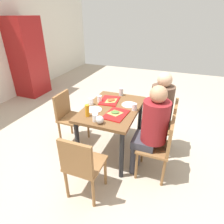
{
  "coord_description": "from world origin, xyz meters",
  "views": [
    {
      "loc": [
        -2.26,
        -0.87,
        1.96
      ],
      "look_at": [
        0.0,
        0.0,
        0.68
      ],
      "focal_mm": 30.35,
      "sensor_mm": 36.0,
      "label": 1
    }
  ],
  "objects_px": {
    "person_in_brown_jacket": "(159,107)",
    "soda_can": "(121,92)",
    "chair_far_side": "(68,114)",
    "condiment_bottle": "(87,111)",
    "plastic_cup_d": "(99,99)",
    "pizza_slice_a": "(115,112)",
    "main_table": "(112,114)",
    "foil_bundle": "(100,120)",
    "chair_near_left": "(161,145)",
    "drink_fridge": "(28,58)",
    "tray_red_far": "(110,101)",
    "tray_red_near": "(116,114)",
    "chair_left_end": "(81,164)",
    "plastic_cup_b": "(134,107)",
    "plastic_cup_a": "(91,102)",
    "pizza_slice_b": "(111,100)",
    "person_in_red": "(152,126)",
    "paper_plate_center": "(94,110)",
    "paper_plate_near_edge": "(129,105)",
    "plastic_cup_c": "(95,118)",
    "chair_near_right": "(166,123)"
  },
  "relations": [
    {
      "from": "chair_near_right",
      "to": "tray_red_far",
      "type": "xyz_separation_m",
      "value": [
        -0.08,
        0.87,
        0.27
      ]
    },
    {
      "from": "plastic_cup_d",
      "to": "foil_bundle",
      "type": "bearing_deg",
      "value": -155.38
    },
    {
      "from": "chair_near_left",
      "to": "plastic_cup_d",
      "type": "bearing_deg",
      "value": 69.14
    },
    {
      "from": "pizza_slice_a",
      "to": "main_table",
      "type": "bearing_deg",
      "value": 32.41
    },
    {
      "from": "pizza_slice_a",
      "to": "plastic_cup_a",
      "type": "relative_size",
      "value": 2.07
    },
    {
      "from": "chair_left_end",
      "to": "drink_fridge",
      "type": "xyz_separation_m",
      "value": [
        2.43,
        2.85,
        0.45
      ]
    },
    {
      "from": "plastic_cup_c",
      "to": "plastic_cup_d",
      "type": "relative_size",
      "value": 1.0
    },
    {
      "from": "chair_near_right",
      "to": "person_in_brown_jacket",
      "type": "bearing_deg",
      "value": 90.0
    },
    {
      "from": "main_table",
      "to": "foil_bundle",
      "type": "distance_m",
      "value": 0.49
    },
    {
      "from": "main_table",
      "to": "plastic_cup_b",
      "type": "bearing_deg",
      "value": -85.11
    },
    {
      "from": "main_table",
      "to": "tray_red_near",
      "type": "height_order",
      "value": "tray_red_near"
    },
    {
      "from": "chair_near_right",
      "to": "chair_far_side",
      "type": "distance_m",
      "value": 1.54
    },
    {
      "from": "pizza_slice_b",
      "to": "person_in_red",
      "type": "bearing_deg",
      "value": -122.72
    },
    {
      "from": "paper_plate_near_edge",
      "to": "plastic_cup_c",
      "type": "xyz_separation_m",
      "value": [
        -0.6,
        0.26,
        0.05
      ]
    },
    {
      "from": "person_in_red",
      "to": "plastic_cup_b",
      "type": "bearing_deg",
      "value": 44.95
    },
    {
      "from": "paper_plate_near_edge",
      "to": "drink_fridge",
      "type": "bearing_deg",
      "value": 66.31
    },
    {
      "from": "person_in_brown_jacket",
      "to": "pizza_slice_b",
      "type": "height_order",
      "value": "person_in_brown_jacket"
    },
    {
      "from": "chair_left_end",
      "to": "plastic_cup_b",
      "type": "distance_m",
      "value": 1.06
    },
    {
      "from": "main_table",
      "to": "chair_near_left",
      "type": "bearing_deg",
      "value": -109.79
    },
    {
      "from": "chair_left_end",
      "to": "pizza_slice_b",
      "type": "xyz_separation_m",
      "value": [
        1.11,
        0.08,
        0.28
      ]
    },
    {
      "from": "chair_far_side",
      "to": "drink_fridge",
      "type": "height_order",
      "value": "drink_fridge"
    },
    {
      "from": "chair_left_end",
      "to": "condiment_bottle",
      "type": "relative_size",
      "value": 5.32
    },
    {
      "from": "pizza_slice_b",
      "to": "chair_near_right",
      "type": "bearing_deg",
      "value": -83.59
    },
    {
      "from": "condiment_bottle",
      "to": "plastic_cup_d",
      "type": "bearing_deg",
      "value": 4.62
    },
    {
      "from": "main_table",
      "to": "plastic_cup_c",
      "type": "height_order",
      "value": "plastic_cup_c"
    },
    {
      "from": "chair_near_left",
      "to": "person_in_red",
      "type": "xyz_separation_m",
      "value": [
        0.0,
        0.14,
        0.25
      ]
    },
    {
      "from": "chair_near_left",
      "to": "tray_red_near",
      "type": "bearing_deg",
      "value": 82.56
    },
    {
      "from": "condiment_bottle",
      "to": "plastic_cup_a",
      "type": "bearing_deg",
      "value": 18.97
    },
    {
      "from": "pizza_slice_b",
      "to": "plastic_cup_c",
      "type": "xyz_separation_m",
      "value": [
        -0.62,
        -0.03,
        0.03
      ]
    },
    {
      "from": "paper_plate_near_edge",
      "to": "chair_near_right",
      "type": "bearing_deg",
      "value": -78.82
    },
    {
      "from": "chair_far_side",
      "to": "plastic_cup_b",
      "type": "distance_m",
      "value": 1.12
    },
    {
      "from": "chair_far_side",
      "to": "plastic_cup_a",
      "type": "distance_m",
      "value": 0.54
    },
    {
      "from": "person_in_brown_jacket",
      "to": "soda_can",
      "type": "bearing_deg",
      "value": 73.32
    },
    {
      "from": "pizza_slice_b",
      "to": "plastic_cup_d",
      "type": "bearing_deg",
      "value": 113.33
    },
    {
      "from": "paper_plate_near_edge",
      "to": "drink_fridge",
      "type": "distance_m",
      "value": 3.34
    },
    {
      "from": "chair_far_side",
      "to": "condiment_bottle",
      "type": "relative_size",
      "value": 5.32
    },
    {
      "from": "chair_near_left",
      "to": "pizza_slice_b",
      "type": "relative_size",
      "value": 3.86
    },
    {
      "from": "soda_can",
      "to": "condiment_bottle",
      "type": "relative_size",
      "value": 0.76
    },
    {
      "from": "drink_fridge",
      "to": "person_in_brown_jacket",
      "type": "bearing_deg",
      "value": -109.54
    },
    {
      "from": "pizza_slice_a",
      "to": "plastic_cup_b",
      "type": "bearing_deg",
      "value": -46.04
    },
    {
      "from": "main_table",
      "to": "person_in_brown_jacket",
      "type": "bearing_deg",
      "value": -66.2
    },
    {
      "from": "tray_red_far",
      "to": "pizza_slice_b",
      "type": "height_order",
      "value": "pizza_slice_b"
    },
    {
      "from": "chair_near_left",
      "to": "tray_red_far",
      "type": "relative_size",
      "value": 2.36
    },
    {
      "from": "chair_far_side",
      "to": "plastic_cup_b",
      "type": "xyz_separation_m",
      "value": [
        0.03,
        -1.08,
        0.31
      ]
    },
    {
      "from": "chair_far_side",
      "to": "chair_left_end",
      "type": "relative_size",
      "value": 1.0
    },
    {
      "from": "person_in_red",
      "to": "paper_plate_center",
      "type": "height_order",
      "value": "person_in_red"
    },
    {
      "from": "condiment_bottle",
      "to": "plastic_cup_c",
      "type": "bearing_deg",
      "value": -118.61
    },
    {
      "from": "main_table",
      "to": "foil_bundle",
      "type": "relative_size",
      "value": 10.93
    },
    {
      "from": "person_in_brown_jacket",
      "to": "plastic_cup_c",
      "type": "xyz_separation_m",
      "value": [
        -0.71,
        0.68,
        0.06
      ]
    },
    {
      "from": "person_in_red",
      "to": "pizza_slice_b",
      "type": "height_order",
      "value": "person_in_red"
    }
  ]
}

